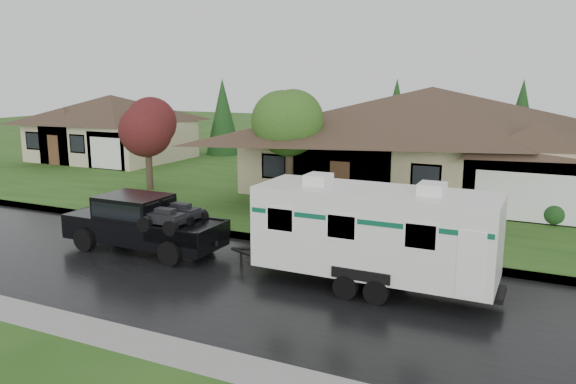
{
  "coord_description": "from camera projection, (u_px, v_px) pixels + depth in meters",
  "views": [
    {
      "loc": [
        8.07,
        -16.3,
        6.27
      ],
      "look_at": [
        -0.68,
        2.0,
        2.09
      ],
      "focal_mm": 35.0,
      "sensor_mm": 36.0,
      "label": 1
    }
  ],
  "objects": [
    {
      "name": "travel_trailer",
      "position": [
        374.0,
        231.0,
        16.64
      ],
      "size": [
        7.48,
        2.63,
        3.36
      ],
      "color": "white",
      "rests_on": "ground"
    },
    {
      "name": "house_main",
      "position": [
        435.0,
        128.0,
        29.6
      ],
      "size": [
        19.44,
        10.8,
        6.9
      ],
      "color": "tan",
      "rests_on": "lawn"
    },
    {
      "name": "road",
      "position": [
        252.0,
        283.0,
        17.31
      ],
      "size": [
        140.0,
        8.0,
        0.01
      ],
      "primitive_type": "cube",
      "color": "black",
      "rests_on": "ground"
    },
    {
      "name": "ground",
      "position": [
        281.0,
        264.0,
        19.07
      ],
      "size": [
        140.0,
        140.0,
        0.0
      ],
      "primitive_type": "plane",
      "color": "#264D18",
      "rests_on": "ground"
    },
    {
      "name": "lawn",
      "position": [
        396.0,
        186.0,
        32.31
      ],
      "size": [
        140.0,
        26.0,
        0.15
      ],
      "primitive_type": "cube",
      "color": "#264D18",
      "rests_on": "ground"
    },
    {
      "name": "house_far",
      "position": [
        113.0,
        122.0,
        41.69
      ],
      "size": [
        10.8,
        8.64,
        5.8
      ],
      "color": "#BDAE8C",
      "rests_on": "lawn"
    },
    {
      "name": "tree_left_green",
      "position": [
        289.0,
        127.0,
        26.56
      ],
      "size": [
        3.29,
        3.29,
        5.45
      ],
      "color": "#382B1E",
      "rests_on": "lawn"
    },
    {
      "name": "pickup_truck",
      "position": [
        141.0,
        221.0,
        20.51
      ],
      "size": [
        6.07,
        2.3,
        2.02
      ],
      "color": "black",
      "rests_on": "ground"
    },
    {
      "name": "shrub_row",
      "position": [
        407.0,
        199.0,
        26.31
      ],
      "size": [
        13.6,
        1.0,
        1.0
      ],
      "color": "#143814",
      "rests_on": "lawn"
    },
    {
      "name": "curb",
      "position": [
        307.0,
        245.0,
        21.05
      ],
      "size": [
        140.0,
        0.5,
        0.15
      ],
      "primitive_type": "cube",
      "color": "gray",
      "rests_on": "ground"
    },
    {
      "name": "tree_red",
      "position": [
        147.0,
        128.0,
        30.32
      ],
      "size": [
        2.96,
        2.96,
        4.89
      ],
      "color": "#382B1E",
      "rests_on": "lawn"
    }
  ]
}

